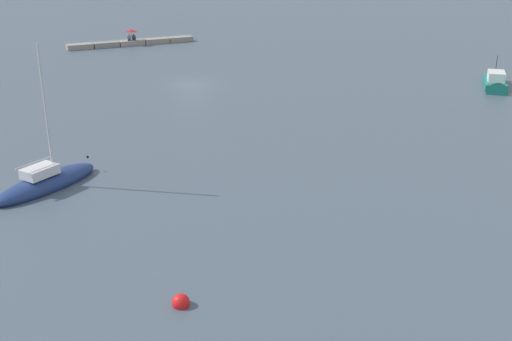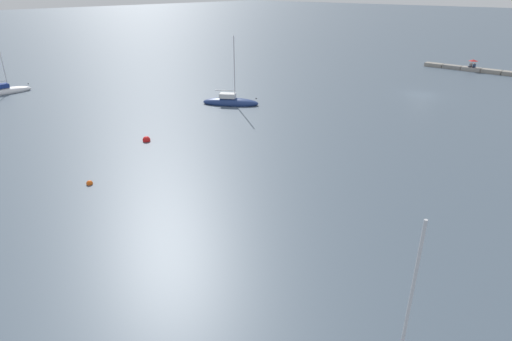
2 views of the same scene
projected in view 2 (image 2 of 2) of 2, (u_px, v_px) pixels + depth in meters
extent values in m
plane|color=#475666|center=(421.00, 95.00, 52.87)|extent=(500.00, 500.00, 0.00)
cube|color=gray|center=(492.00, 71.00, 65.69)|extent=(2.90, 1.46, 0.59)
cube|color=gray|center=(471.00, 69.00, 67.49)|extent=(2.90, 1.46, 0.59)
cube|color=gray|center=(452.00, 67.00, 69.29)|extent=(2.90, 1.46, 0.59)
cube|color=gray|center=(434.00, 65.00, 71.08)|extent=(2.90, 1.46, 0.59)
cube|color=#1E2333|center=(473.00, 67.00, 66.99)|extent=(0.43, 0.48, 0.16)
cube|color=navy|center=(474.00, 66.00, 67.08)|extent=(0.43, 0.29, 0.52)
sphere|color=tan|center=(475.00, 64.00, 66.93)|extent=(0.22, 0.22, 0.22)
cube|color=#1E2333|center=(470.00, 67.00, 67.34)|extent=(0.43, 0.48, 0.16)
cube|color=gray|center=(471.00, 65.00, 67.43)|extent=(0.43, 0.29, 0.52)
sphere|color=tan|center=(471.00, 63.00, 67.28)|extent=(0.22, 0.22, 0.22)
cylinder|color=black|center=(473.00, 64.00, 67.07)|extent=(0.02, 0.02, 1.05)
cone|color=#B21E1E|center=(473.00, 60.00, 66.82)|extent=(1.39, 1.39, 0.24)
sphere|color=black|center=(474.00, 59.00, 66.76)|extent=(0.05, 0.05, 0.05)
ellipsoid|color=silver|center=(5.00, 92.00, 53.45)|extent=(2.35, 6.51, 1.09)
cube|color=navy|center=(1.00, 86.00, 52.92)|extent=(1.24, 1.87, 0.50)
cylinder|color=silver|center=(1.00, 58.00, 52.04)|extent=(0.11, 0.11, 7.38)
sphere|color=black|center=(28.00, 84.00, 55.08)|extent=(0.15, 0.15, 0.15)
ellipsoid|color=navy|center=(231.00, 103.00, 48.52)|extent=(6.57, 5.11, 1.13)
cube|color=silver|center=(228.00, 96.00, 48.23)|extent=(2.16, 1.94, 0.52)
cylinder|color=silver|center=(234.00, 68.00, 46.80)|extent=(0.11, 0.11, 6.94)
cylinder|color=silver|center=(225.00, 90.00, 48.03)|extent=(1.99, 1.30, 0.08)
sphere|color=black|center=(256.00, 98.00, 47.86)|extent=(0.15, 0.15, 0.15)
cylinder|color=silver|center=(407.00, 320.00, 11.92)|extent=(0.10, 0.10, 6.67)
sphere|color=#EA5914|center=(90.00, 183.00, 29.17)|extent=(0.45, 0.45, 0.45)
sphere|color=red|center=(147.00, 140.00, 37.19)|extent=(0.69, 0.69, 0.69)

